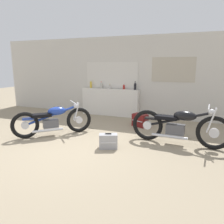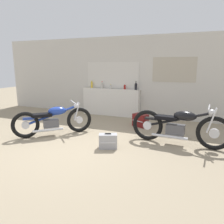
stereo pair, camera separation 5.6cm
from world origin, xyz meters
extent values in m
plane|color=gray|center=(0.00, 0.00, 0.00)|extent=(24.00, 24.00, 0.00)
cube|color=beige|center=(0.00, 3.54, 1.40)|extent=(10.00, 0.06, 2.80)
cube|color=silver|center=(-0.34, 3.51, 1.46)|extent=(1.92, 0.01, 0.86)
cube|color=beige|center=(-0.34, 3.50, 1.46)|extent=(1.98, 0.01, 0.92)
cube|color=#B2A893|center=(1.81, 3.51, 1.67)|extent=(1.38, 0.01, 0.80)
cube|color=silver|center=(-0.34, 3.36, 0.49)|extent=(2.13, 0.28, 0.98)
cylinder|color=gold|center=(-1.14, 3.40, 1.09)|extent=(0.07, 0.07, 0.22)
cone|color=gold|center=(-1.14, 3.40, 1.23)|extent=(0.06, 0.06, 0.06)
cylinder|color=silver|center=(-1.14, 3.40, 1.27)|extent=(0.03, 0.03, 0.02)
cylinder|color=#B7B2A8|center=(-0.71, 3.40, 1.07)|extent=(0.08, 0.08, 0.18)
cone|color=#B7B2A8|center=(-0.71, 3.40, 1.18)|extent=(0.07, 0.07, 0.05)
cylinder|color=red|center=(-0.71, 3.40, 1.22)|extent=(0.03, 0.03, 0.02)
cylinder|color=#B7B2A8|center=(-0.35, 3.35, 1.04)|extent=(0.07, 0.07, 0.12)
cone|color=#B7B2A8|center=(-0.35, 3.35, 1.12)|extent=(0.06, 0.06, 0.03)
cylinder|color=gold|center=(-0.35, 3.35, 1.14)|extent=(0.03, 0.03, 0.01)
cylinder|color=maroon|center=(0.18, 3.38, 1.05)|extent=(0.07, 0.07, 0.14)
cone|color=maroon|center=(0.18, 3.38, 1.14)|extent=(0.06, 0.06, 0.04)
cylinder|color=silver|center=(0.18, 3.38, 1.16)|extent=(0.03, 0.03, 0.02)
cylinder|color=black|center=(0.59, 3.36, 1.08)|extent=(0.09, 0.09, 0.21)
cone|color=black|center=(0.59, 3.36, 1.22)|extent=(0.07, 0.07, 0.06)
cylinder|color=black|center=(0.59, 3.36, 1.26)|extent=(0.03, 0.03, 0.02)
torus|color=black|center=(3.01, 1.09, 0.38)|extent=(0.76, 0.14, 0.75)
cylinder|color=silver|center=(3.01, 1.09, 0.38)|extent=(0.21, 0.08, 0.21)
torus|color=black|center=(1.52, 1.19, 0.38)|extent=(0.76, 0.14, 0.75)
cylinder|color=silver|center=(1.52, 1.19, 0.38)|extent=(0.21, 0.08, 0.21)
cube|color=#4C4C51|center=(2.19, 1.14, 0.36)|extent=(0.43, 0.25, 0.23)
cylinder|color=black|center=(2.19, 1.14, 0.59)|extent=(1.36, 0.14, 0.47)
ellipsoid|color=black|center=(2.39, 1.13, 0.70)|extent=(0.52, 0.27, 0.22)
cube|color=black|center=(1.97, 1.16, 0.62)|extent=(0.52, 0.27, 0.08)
cube|color=black|center=(1.61, 1.18, 0.56)|extent=(0.31, 0.16, 0.04)
cylinder|color=silver|center=(2.94, 1.15, 0.66)|extent=(0.18, 0.05, 0.55)
cylinder|color=silver|center=(2.93, 1.04, 0.66)|extent=(0.18, 0.05, 0.55)
cylinder|color=silver|center=(2.86, 1.10, 0.94)|extent=(0.07, 0.64, 0.03)
sphere|color=silver|center=(2.92, 1.10, 0.84)|extent=(0.13, 0.13, 0.13)
cylinder|color=silver|center=(2.08, 1.01, 0.21)|extent=(0.82, 0.12, 0.06)
torus|color=black|center=(-0.37, 1.14, 0.34)|extent=(0.55, 0.55, 0.68)
cylinder|color=silver|center=(-0.37, 1.14, 0.34)|extent=(0.18, 0.18, 0.19)
torus|color=black|center=(-1.35, 0.16, 0.34)|extent=(0.55, 0.55, 0.68)
cylinder|color=silver|center=(-1.35, 0.16, 0.34)|extent=(0.18, 0.18, 0.19)
cube|color=#4C4C51|center=(-0.91, 0.60, 0.32)|extent=(0.43, 0.43, 0.21)
cylinder|color=navy|center=(-0.91, 0.60, 0.53)|extent=(0.93, 0.93, 0.43)
ellipsoid|color=navy|center=(-0.78, 0.73, 0.64)|extent=(0.50, 0.50, 0.22)
cube|color=black|center=(-1.06, 0.45, 0.56)|extent=(0.50, 0.50, 0.08)
cube|color=navy|center=(-1.29, 0.22, 0.50)|extent=(0.30, 0.29, 0.04)
cylinder|color=silver|center=(-0.46, 1.13, 0.59)|extent=(0.14, 0.14, 0.49)
cylinder|color=silver|center=(-0.38, 1.04, 0.59)|extent=(0.14, 0.14, 0.49)
cylinder|color=silver|center=(-0.47, 1.04, 0.84)|extent=(0.47, 0.48, 0.03)
sphere|color=silver|center=(-0.43, 1.08, 0.74)|extent=(0.13, 0.13, 0.13)
cylinder|color=silver|center=(-0.88, 0.43, 0.19)|extent=(0.59, 0.58, 0.06)
cube|color=#9E9EA3|center=(0.84, 0.31, 0.16)|extent=(0.45, 0.34, 0.33)
cube|color=silver|center=(0.88, 0.21, 0.16)|extent=(0.32, 0.14, 0.02)
cube|color=black|center=(0.84, 0.31, 0.34)|extent=(0.14, 0.08, 0.02)
cube|color=maroon|center=(1.06, 2.30, 0.19)|extent=(0.51, 0.42, 0.38)
cube|color=silver|center=(1.00, 2.18, 0.19)|extent=(0.35, 0.16, 0.02)
cube|color=black|center=(1.06, 2.30, 0.39)|extent=(0.15, 0.08, 0.02)
camera|label=1|loc=(2.61, -3.94, 1.83)|focal=35.00mm
camera|label=2|loc=(2.66, -3.92, 1.83)|focal=35.00mm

